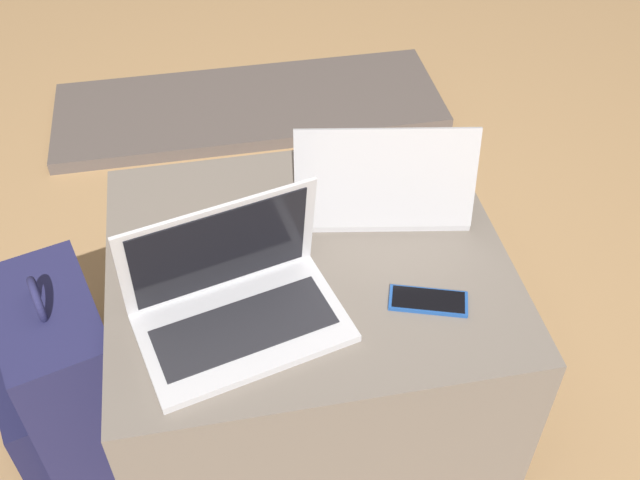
# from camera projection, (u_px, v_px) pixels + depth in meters

# --- Properties ---
(ground_plane) EXTENTS (14.00, 14.00, 0.00)m
(ground_plane) POSITION_uv_depth(u_px,v_px,m) (309.00, 390.00, 1.88)
(ground_plane) COLOR tan
(ottoman) EXTENTS (0.82, 0.73, 0.48)m
(ottoman) POSITION_uv_depth(u_px,v_px,m) (308.00, 329.00, 1.71)
(ottoman) COLOR #3D3832
(ottoman) RESTS_ON ground_plane
(laptop_near) EXTENTS (0.42, 0.32, 0.25)m
(laptop_near) POSITION_uv_depth(u_px,v_px,m) (235.00, 300.00, 1.39)
(laptop_near) COLOR silver
(laptop_near) RESTS_ON ottoman
(laptop_far) EXTENTS (0.41, 0.29, 0.24)m
(laptop_far) POSITION_uv_depth(u_px,v_px,m) (381.00, 189.00, 1.63)
(laptop_far) COLOR #B7B7BC
(laptop_far) RESTS_ON ottoman
(cell_phone) EXTENTS (0.16, 0.11, 0.01)m
(cell_phone) POSITION_uv_depth(u_px,v_px,m) (428.00, 301.00, 1.45)
(cell_phone) COLOR #1E4C9E
(cell_phone) RESTS_ON ottoman
(backpack) EXTENTS (0.33, 0.39, 0.51)m
(backpack) POSITION_uv_depth(u_px,v_px,m) (61.00, 375.00, 1.66)
(backpack) COLOR #23234C
(backpack) RESTS_ON ground_plane
(fireplace_hearth) EXTENTS (1.40, 0.50, 0.04)m
(fireplace_hearth) POSITION_uv_depth(u_px,v_px,m) (249.00, 106.00, 2.75)
(fireplace_hearth) COLOR #564C47
(fireplace_hearth) RESTS_ON ground_plane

